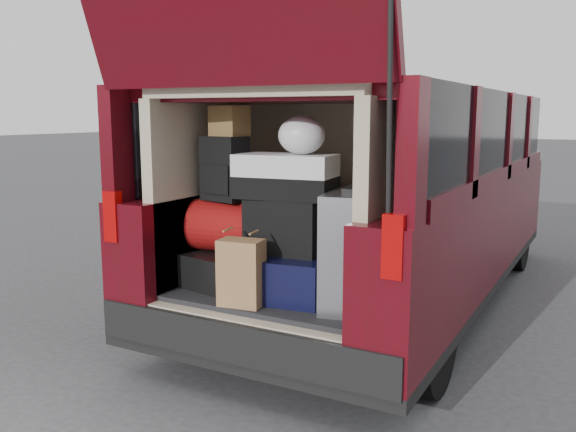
% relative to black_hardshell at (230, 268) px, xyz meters
% --- Properties ---
extents(ground, '(80.00, 80.00, 0.00)m').
position_rel_black_hardshell_xyz_m(ground, '(0.38, -0.17, -0.66)').
color(ground, '#333335').
rests_on(ground, ground).
extents(minivan, '(1.90, 5.35, 2.77)m').
position_rel_black_hardshell_xyz_m(minivan, '(0.38, 1.68, 0.25)').
color(minivan, black).
rests_on(minivan, ground).
extents(load_floor, '(1.24, 1.05, 0.55)m').
position_rel_black_hardshell_xyz_m(load_floor, '(0.38, 0.10, -0.38)').
color(load_floor, black).
rests_on(load_floor, ground).
extents(black_hardshell, '(0.47, 0.59, 0.21)m').
position_rel_black_hardshell_xyz_m(black_hardshell, '(0.00, 0.00, 0.00)').
color(black_hardshell, black).
rests_on(black_hardshell, load_floor).
extents(navy_hardshell, '(0.55, 0.64, 0.25)m').
position_rel_black_hardshell_xyz_m(navy_hardshell, '(0.45, -0.01, 0.02)').
color(navy_hardshell, black).
rests_on(navy_hardshell, load_floor).
extents(silver_roller, '(0.35, 0.48, 0.65)m').
position_rel_black_hardshell_xyz_m(silver_roller, '(0.85, -0.09, 0.22)').
color(silver_roller, silver).
rests_on(silver_roller, load_floor).
extents(kraft_bag, '(0.26, 0.19, 0.38)m').
position_rel_black_hardshell_xyz_m(kraft_bag, '(0.30, -0.33, 0.08)').
color(kraft_bag, '#A6734B').
rests_on(kraft_bag, load_floor).
extents(red_duffel, '(0.53, 0.38, 0.33)m').
position_rel_black_hardshell_xyz_m(red_duffel, '(0.02, 0.01, 0.27)').
color(red_duffel, maroon).
rests_on(red_duffel, black_hardshell).
extents(black_soft_case, '(0.46, 0.29, 0.32)m').
position_rel_black_hardshell_xyz_m(black_soft_case, '(0.42, -0.01, 0.31)').
color(black_soft_case, black).
rests_on(black_soft_case, navy_hardshell).
extents(backpack, '(0.30, 0.21, 0.39)m').
position_rel_black_hardshell_xyz_m(backpack, '(-0.02, -0.02, 0.63)').
color(backpack, black).
rests_on(backpack, red_duffel).
extents(twotone_duffel, '(0.60, 0.36, 0.26)m').
position_rel_black_hardshell_xyz_m(twotone_duffel, '(0.41, -0.00, 0.60)').
color(twotone_duffel, white).
rests_on(twotone_duffel, black_soft_case).
extents(grocery_sack_lower, '(0.22, 0.19, 0.18)m').
position_rel_black_hardshell_xyz_m(grocery_sack_lower, '(0.00, 0.02, 0.92)').
color(grocery_sack_lower, brown).
rests_on(grocery_sack_lower, backpack).
extents(plastic_bag_center, '(0.27, 0.26, 0.22)m').
position_rel_black_hardshell_xyz_m(plastic_bag_center, '(0.50, 0.01, 0.84)').
color(plastic_bag_center, silver).
rests_on(plastic_bag_center, twotone_duffel).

